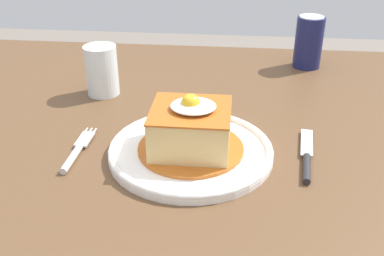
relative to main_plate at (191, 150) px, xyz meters
name	(u,v)px	position (x,y,z in m)	size (l,w,h in m)	color
dining_table	(171,171)	(-0.05, 0.08, -0.10)	(1.47, 0.97, 0.73)	brown
main_plate	(191,150)	(0.00, 0.00, 0.00)	(0.27, 0.27, 0.02)	white
sandwich_meal	(191,130)	(0.00, 0.00, 0.04)	(0.18, 0.18, 0.10)	#B75B1E
fork	(76,152)	(-0.19, -0.02, 0.00)	(0.02, 0.14, 0.01)	silver
knife	(307,161)	(0.19, -0.01, 0.00)	(0.04, 0.17, 0.01)	#262628
soda_can	(309,42)	(0.24, 0.44, 0.05)	(0.07, 0.07, 0.12)	#191E51
drinking_glass	(102,74)	(-0.21, 0.23, 0.04)	(0.07, 0.07, 0.10)	gold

